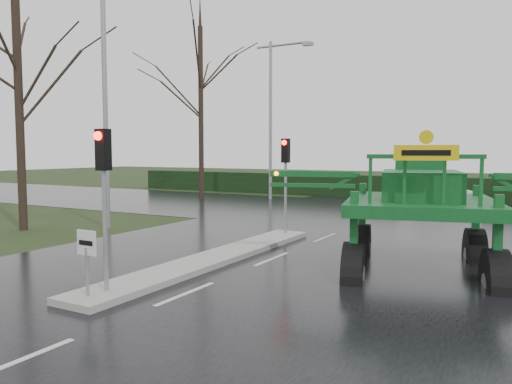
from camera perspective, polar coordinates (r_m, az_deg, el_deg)
The scene contains 14 objects.
ground at distance 11.01m, azimuth -8.03°, elevation -11.55°, with size 140.00×140.00×0.00m, color black.
road_main at distance 19.72m, azimuth 9.99°, elevation -4.36°, with size 14.00×80.00×0.02m, color black.
road_cross at distance 25.40m, azimuth 14.51°, elevation -2.43°, with size 80.00×12.00×0.02m, color black.
median_island at distance 14.09m, azimuth -4.78°, elevation -7.58°, with size 1.20×10.00×0.16m, color gray.
hedge_row at distance 33.10m, azimuth 18.12°, elevation 0.39°, with size 44.00×0.90×1.50m, color black.
keep_left_sign at distance 10.56m, azimuth -18.78°, elevation -6.55°, with size 0.50×0.07×1.35m.
traffic_signal_near at distance 10.71m, azimuth -17.03°, elevation 1.91°, with size 0.26×0.33×3.52m.
traffic_signal_mid at distance 17.67m, azimuth 3.39°, elevation 3.09°, with size 0.26×0.33×3.52m.
street_light_left_near at distance 20.74m, azimuth -16.33°, elevation 12.56°, with size 3.85×0.30×10.00m.
street_light_left_far at distance 32.07m, azimuth 2.16°, elevation 9.86°, with size 3.85×0.30×10.00m.
tree_left_near at distance 21.59m, azimuth -25.55°, elevation 11.59°, with size 6.30×6.30×10.85m.
tree_left_far at distance 32.74m, azimuth -6.34°, elevation 11.76°, with size 7.70×7.70×13.26m.
crop_sprayer at distance 12.37m, azimuth 11.28°, elevation 0.06°, with size 7.73×5.66×4.43m.
white_sedan at distance 29.45m, azimuth 20.07°, elevation -1.63°, with size 1.52×4.36×1.44m, color white.
Camera 1 is at (6.46, -8.38, 3.06)m, focal length 35.00 mm.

